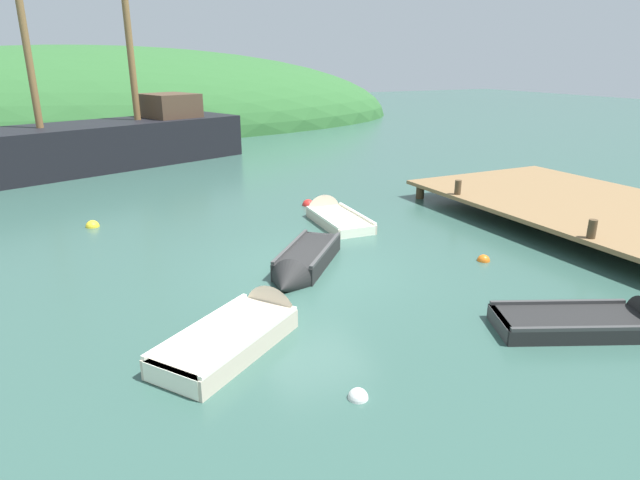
# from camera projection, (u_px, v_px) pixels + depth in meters

# --- Properties ---
(ground_plane) EXTENTS (120.00, 120.00, 0.00)m
(ground_plane) POSITION_uv_depth(u_px,v_px,m) (315.00, 270.00, 12.33)
(ground_plane) COLOR #33564C
(dock) EXTENTS (6.13, 9.59, 1.65)m
(dock) POSITION_uv_depth(u_px,v_px,m) (585.00, 205.00, 15.85)
(dock) COLOR olive
(dock) RESTS_ON ground
(shore_hill) EXTENTS (48.93, 25.17, 11.21)m
(shore_hill) POSITION_uv_depth(u_px,v_px,m) (92.00, 124.00, 39.98)
(shore_hill) COLOR #2D602D
(shore_hill) RESTS_ON ground
(sailing_ship) EXTENTS (15.42, 7.84, 11.01)m
(sailing_ship) POSITION_uv_depth(u_px,v_px,m) (103.00, 150.00, 23.92)
(sailing_ship) COLOR black
(sailing_ship) RESTS_ON ground
(rowboat_outer_right) EXTENTS (2.76, 2.93, 0.90)m
(rowboat_outer_right) POSITION_uv_depth(u_px,v_px,m) (303.00, 265.00, 12.22)
(rowboat_outer_right) COLOR black
(rowboat_outer_right) RESTS_ON ground
(rowboat_far) EXTENTS (1.35, 3.16, 1.11)m
(rowboat_far) POSITION_uv_depth(u_px,v_px,m) (332.00, 217.00, 16.15)
(rowboat_far) COLOR beige
(rowboat_far) RESTS_ON ground
(rowboat_portside) EXTENTS (3.34, 2.83, 1.13)m
(rowboat_portside) POSITION_uv_depth(u_px,v_px,m) (247.00, 331.00, 9.31)
(rowboat_portside) COLOR beige
(rowboat_portside) RESTS_ON ground
(rowboat_near_dock) EXTENTS (3.41, 2.33, 1.06)m
(rowboat_near_dock) POSITION_uv_depth(u_px,v_px,m) (601.00, 325.00, 9.57)
(rowboat_near_dock) COLOR black
(rowboat_near_dock) RESTS_ON ground
(buoy_white) EXTENTS (0.30, 0.30, 0.30)m
(buoy_white) POSITION_uv_depth(u_px,v_px,m) (358.00, 398.00, 7.65)
(buoy_white) COLOR white
(buoy_white) RESTS_ON ground
(buoy_yellow) EXTENTS (0.39, 0.39, 0.39)m
(buoy_yellow) POSITION_uv_depth(u_px,v_px,m) (93.00, 227.00, 15.49)
(buoy_yellow) COLOR yellow
(buoy_yellow) RESTS_ON ground
(buoy_orange) EXTENTS (0.31, 0.31, 0.31)m
(buoy_orange) POSITION_uv_depth(u_px,v_px,m) (483.00, 261.00, 12.87)
(buoy_orange) COLOR orange
(buoy_orange) RESTS_ON ground
(buoy_red) EXTENTS (0.40, 0.40, 0.40)m
(buoy_red) POSITION_uv_depth(u_px,v_px,m) (308.00, 205.00, 17.77)
(buoy_red) COLOR red
(buoy_red) RESTS_ON ground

